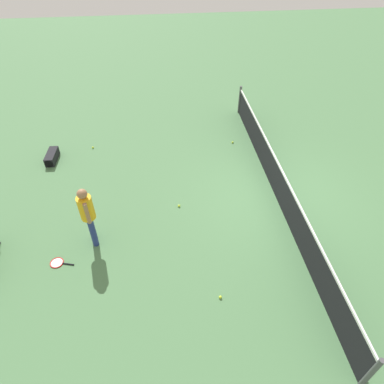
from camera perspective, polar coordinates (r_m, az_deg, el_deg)
The scene contains 9 objects.
ground_plane at distance 9.94m, azimuth 14.00°, elevation -0.68°, with size 40.00×40.00×0.00m, color #4C7A4C.
court_net at distance 9.62m, azimuth 14.48°, elevation 1.53°, with size 10.09×0.09×1.07m.
player_near_side at distance 8.10m, azimuth -17.29°, elevation -3.35°, with size 0.53×0.42×1.70m.
tennis_racket_near_player at distance 8.65m, azimuth -21.76°, elevation -11.07°, with size 0.38×0.61×0.03m.
tennis_ball_near_player at distance 7.56m, azimuth 4.82°, elevation -17.31°, with size 0.07×0.07×0.07m, color #C6E033.
tennis_ball_by_net at distance 9.31m, azimuth -2.22°, elevation -2.36°, with size 0.07×0.07×0.07m, color #C6E033.
tennis_ball_midcourt at distance 12.02m, azimuth -16.44°, elevation 7.25°, with size 0.07×0.07×0.07m, color #C6E033.
tennis_ball_baseline at distance 11.89m, azimuth 6.88°, elevation 8.36°, with size 0.07×0.07×0.07m, color #C6E033.
equipment_bag at distance 11.79m, azimuth -22.67°, elevation 5.46°, with size 0.81×0.32×0.28m.
Camera 1 is at (6.83, -3.18, 6.49)m, focal length 31.50 mm.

